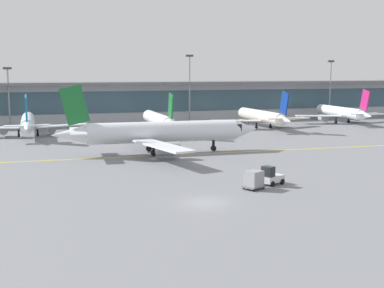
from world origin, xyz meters
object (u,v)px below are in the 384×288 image
at_px(gate_airplane_3, 158,120).
at_px(taxiing_regional_jet, 160,133).
at_px(gate_airplane_4, 261,116).
at_px(apron_light_mast_3, 330,87).
at_px(cargo_dolly_lead, 254,179).
at_px(apron_light_mast_1, 9,94).
at_px(gate_airplane_5, 340,112).
at_px(gate_airplane_2, 28,123).
at_px(baggage_tug, 271,177).
at_px(apron_light_mast_2, 190,86).

relative_size(gate_airplane_3, taxiing_regional_jet, 0.80).
height_order(gate_airplane_4, apron_light_mast_3, apron_light_mast_3).
distance_m(cargo_dolly_lead, apron_light_mast_1, 74.19).
relative_size(gate_airplane_3, apron_light_mast_3, 1.67).
bearing_deg(gate_airplane_5, gate_airplane_2, 95.41).
bearing_deg(gate_airplane_5, taxiing_regional_jet, 123.54).
distance_m(gate_airplane_5, apron_light_mast_1, 75.68).
height_order(baggage_tug, apron_light_mast_1, apron_light_mast_1).
xyz_separation_m(gate_airplane_2, apron_light_mast_3, (74.75, 15.27, 5.67)).
bearing_deg(apron_light_mast_2, gate_airplane_2, -156.66).
relative_size(taxiing_regional_jet, cargo_dolly_lead, 12.04).
height_order(cargo_dolly_lead, apron_light_mast_2, apron_light_mast_2).
bearing_deg(gate_airplane_5, gate_airplane_4, 104.00).
distance_m(taxiing_regional_jet, baggage_tug, 24.76).
distance_m(taxiing_regional_jet, apron_light_mast_3, 69.97).
bearing_deg(apron_light_mast_2, gate_airplane_3, -123.50).
bearing_deg(gate_airplane_5, apron_light_mast_2, 72.53).
relative_size(baggage_tug, apron_light_mast_2, 0.18).
xyz_separation_m(baggage_tug, apron_light_mast_2, (10.88, 66.78, 7.81)).
bearing_deg(gate_airplane_2, cargo_dolly_lead, -156.60).
relative_size(taxiing_regional_jet, apron_light_mast_3, 2.09).
bearing_deg(apron_light_mast_1, cargo_dolly_lead, -68.29).
distance_m(taxiing_regional_jet, cargo_dolly_lead, 25.45).
bearing_deg(gate_airplane_2, taxiing_regional_jet, -145.16).
bearing_deg(apron_light_mast_3, gate_airplane_5, -110.79).
bearing_deg(gate_airplane_2, gate_airplane_3, -95.47).
bearing_deg(taxiing_regional_jet, apron_light_mast_2, 69.91).
height_order(cargo_dolly_lead, apron_light_mast_3, apron_light_mast_3).
xyz_separation_m(baggage_tug, cargo_dolly_lead, (-2.59, -1.28, 0.16)).
xyz_separation_m(taxiing_regional_jet, baggage_tug, (6.52, -23.78, -2.21)).
relative_size(gate_airplane_5, apron_light_mast_2, 1.56).
height_order(gate_airplane_3, baggage_tug, gate_airplane_3).
relative_size(gate_airplane_4, apron_light_mast_3, 1.67).
bearing_deg(apron_light_mast_2, gate_airplane_4, -56.58).
distance_m(gate_airplane_5, apron_light_mast_3, 13.60).
height_order(gate_airplane_2, apron_light_mast_2, apron_light_mast_2).
bearing_deg(gate_airplane_4, taxiing_regional_jet, 130.85).
bearing_deg(apron_light_mast_3, cargo_dolly_lead, -127.35).
bearing_deg(apron_light_mast_3, apron_light_mast_2, 179.11).
bearing_deg(apron_light_mast_1, gate_airplane_5, -9.74).
bearing_deg(gate_airplane_3, apron_light_mast_1, 57.13).
xyz_separation_m(gate_airplane_3, apron_light_mast_2, (11.89, 17.96, 6.22)).
distance_m(gate_airplane_3, apron_light_mast_2, 22.42).
bearing_deg(taxiing_regional_jet, gate_airplane_2, 127.40).
bearing_deg(taxiing_regional_jet, gate_airplane_4, 44.58).
bearing_deg(gate_airplane_4, gate_airplane_5, -80.18).
relative_size(gate_airplane_3, gate_airplane_5, 1.00).
distance_m(gate_airplane_2, taxiing_regional_jet, 33.33).
relative_size(gate_airplane_3, gate_airplane_4, 1.00).
bearing_deg(gate_airplane_4, apron_light_mast_2, 31.63).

